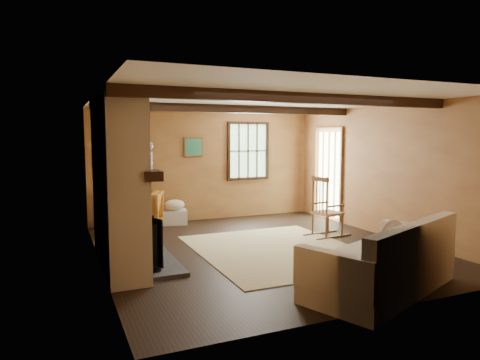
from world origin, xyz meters
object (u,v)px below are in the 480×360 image
fireplace (119,188)px  armchair (139,211)px  sofa (386,266)px  rocking_chair (326,211)px  laundry_basket (174,217)px

fireplace → armchair: 2.39m
sofa → fireplace: bearing=117.6°
fireplace → sofa: size_ratio=1.03×
sofa → rocking_chair: bearing=47.8°
rocking_chair → armchair: size_ratio=1.31×
rocking_chair → laundry_basket: (-2.28, 2.16, -0.32)m
rocking_chair → laundry_basket: size_ratio=2.22×
rocking_chair → armchair: rocking_chair is taller
rocking_chair → laundry_basket: bearing=39.9°
sofa → armchair: size_ratio=2.74×
rocking_chair → armchair: (-3.05, 1.85, -0.08)m
fireplace → rocking_chair: (3.70, 0.33, -0.64)m
sofa → laundry_basket: (-1.29, 4.82, -0.16)m
rocking_chair → fireplace: bearing=88.5°
fireplace → armchair: size_ratio=2.82×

